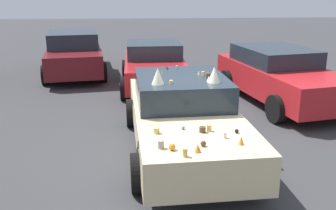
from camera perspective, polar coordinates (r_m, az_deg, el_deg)
ground_plane at (r=7.39m, az=2.34°, el=-6.62°), size 60.00×60.00×0.00m
art_car_decorated at (r=7.22m, az=2.30°, el=-1.48°), size 4.70×2.28×1.63m
parked_sedan_behind_right at (r=10.56m, az=16.19°, el=4.25°), size 4.59×2.67×1.42m
parked_sedan_behind_left at (r=13.90m, az=-13.72°, el=7.51°), size 4.81×2.51×1.49m
parked_sedan_row_back_center at (r=11.68m, az=-2.04°, el=5.89°), size 3.94×2.05×1.35m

